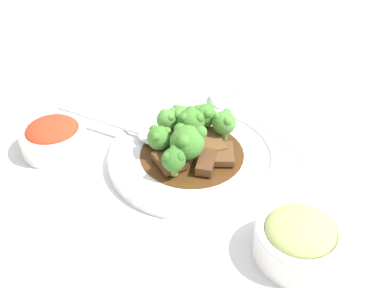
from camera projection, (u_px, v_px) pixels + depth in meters
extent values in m
plane|color=silver|center=(192.00, 161.00, 0.72)|extent=(4.00, 4.00, 0.00)
cylinder|color=white|center=(192.00, 157.00, 0.72)|extent=(0.27, 0.27, 0.01)
torus|color=white|center=(192.00, 154.00, 0.71)|extent=(0.27, 0.27, 0.01)
cylinder|color=#4C2D14|center=(192.00, 154.00, 0.71)|extent=(0.17, 0.17, 0.00)
cube|color=#56331E|center=(173.00, 140.00, 0.73)|extent=(0.06, 0.04, 0.01)
cube|color=brown|center=(222.00, 154.00, 0.70)|extent=(0.06, 0.06, 0.01)
cube|color=#56331E|center=(168.00, 159.00, 0.69)|extent=(0.06, 0.05, 0.01)
cube|color=brown|center=(210.00, 142.00, 0.72)|extent=(0.07, 0.06, 0.01)
cube|color=#56331E|center=(207.00, 162.00, 0.68)|extent=(0.05, 0.06, 0.01)
cylinder|color=#8EB756|center=(187.00, 156.00, 0.69)|extent=(0.02, 0.02, 0.01)
sphere|color=#427F2D|center=(187.00, 142.00, 0.67)|extent=(0.05, 0.05, 0.05)
sphere|color=#427F2D|center=(180.00, 130.00, 0.68)|extent=(0.02, 0.02, 0.02)
sphere|color=#427F2D|center=(183.00, 141.00, 0.65)|extent=(0.02, 0.02, 0.02)
sphere|color=#427F2D|center=(198.00, 133.00, 0.67)|extent=(0.02, 0.02, 0.02)
cylinder|color=#7FA84C|center=(204.00, 127.00, 0.75)|extent=(0.01, 0.01, 0.02)
sphere|color=#427F2D|center=(205.00, 116.00, 0.74)|extent=(0.04, 0.04, 0.04)
sphere|color=#427F2D|center=(197.00, 109.00, 0.73)|extent=(0.01, 0.01, 0.01)
sphere|color=#427F2D|center=(208.00, 114.00, 0.72)|extent=(0.01, 0.01, 0.01)
sphere|color=#427F2D|center=(209.00, 107.00, 0.74)|extent=(0.01, 0.01, 0.01)
cylinder|color=#7FA84C|center=(174.00, 170.00, 0.66)|extent=(0.01, 0.01, 0.01)
sphere|color=#387028|center=(174.00, 160.00, 0.65)|extent=(0.04, 0.04, 0.04)
sphere|color=#387028|center=(167.00, 157.00, 0.64)|extent=(0.01, 0.01, 0.01)
sphere|color=#387028|center=(180.00, 157.00, 0.64)|extent=(0.01, 0.01, 0.01)
sphere|color=#387028|center=(174.00, 150.00, 0.66)|extent=(0.01, 0.01, 0.01)
cylinder|color=#8EB756|center=(182.00, 127.00, 0.75)|extent=(0.01, 0.01, 0.01)
sphere|color=#4C8E38|center=(181.00, 117.00, 0.74)|extent=(0.04, 0.04, 0.04)
sphere|color=#4C8E38|center=(179.00, 115.00, 0.73)|extent=(0.01, 0.01, 0.01)
sphere|color=#4C8E38|center=(188.00, 111.00, 0.74)|extent=(0.01, 0.01, 0.01)
sphere|color=#4C8E38|center=(177.00, 109.00, 0.74)|extent=(0.01, 0.01, 0.01)
cylinder|color=#7FA84C|center=(169.00, 129.00, 0.75)|extent=(0.01, 0.01, 0.02)
sphere|color=#4C8E38|center=(169.00, 119.00, 0.73)|extent=(0.03, 0.03, 0.03)
sphere|color=#4C8E38|center=(170.00, 118.00, 0.72)|extent=(0.01, 0.01, 0.01)
sphere|color=#4C8E38|center=(173.00, 111.00, 0.74)|extent=(0.01, 0.01, 0.01)
sphere|color=#4C8E38|center=(162.00, 114.00, 0.73)|extent=(0.01, 0.01, 0.01)
cylinder|color=#7FA84C|center=(191.00, 134.00, 0.74)|extent=(0.01, 0.01, 0.02)
sphere|color=#427F2D|center=(191.00, 122.00, 0.72)|extent=(0.04, 0.04, 0.04)
sphere|color=#427F2D|center=(199.00, 118.00, 0.71)|extent=(0.02, 0.02, 0.02)
sphere|color=#427F2D|center=(191.00, 111.00, 0.73)|extent=(0.02, 0.02, 0.02)
sphere|color=#427F2D|center=(184.00, 118.00, 0.71)|extent=(0.02, 0.02, 0.02)
cylinder|color=#7FA84C|center=(160.00, 148.00, 0.71)|extent=(0.01, 0.01, 0.01)
sphere|color=#427F2D|center=(159.00, 138.00, 0.70)|extent=(0.04, 0.04, 0.04)
sphere|color=#427F2D|center=(167.00, 132.00, 0.69)|extent=(0.01, 0.01, 0.01)
sphere|color=#427F2D|center=(154.00, 129.00, 0.70)|extent=(0.01, 0.01, 0.01)
sphere|color=#427F2D|center=(156.00, 137.00, 0.68)|extent=(0.01, 0.01, 0.01)
cylinder|color=#7FA84C|center=(223.00, 134.00, 0.74)|extent=(0.01, 0.01, 0.02)
sphere|color=#4C8E38|center=(224.00, 123.00, 0.72)|extent=(0.04, 0.04, 0.04)
sphere|color=#4C8E38|center=(229.00, 114.00, 0.72)|extent=(0.01, 0.01, 0.01)
sphere|color=#4C8E38|center=(217.00, 116.00, 0.72)|extent=(0.01, 0.01, 0.01)
sphere|color=#4C8E38|center=(227.00, 121.00, 0.71)|extent=(0.01, 0.01, 0.01)
ellipsoid|color=#B7B7BC|center=(156.00, 137.00, 0.73)|extent=(0.08, 0.07, 0.01)
cylinder|color=#B7B7BC|center=(97.00, 120.00, 0.78)|extent=(0.16, 0.07, 0.01)
cylinder|color=white|center=(56.00, 148.00, 0.75)|extent=(0.06, 0.06, 0.01)
cylinder|color=white|center=(54.00, 140.00, 0.74)|extent=(0.11, 0.11, 0.04)
torus|color=white|center=(52.00, 131.00, 0.72)|extent=(0.11, 0.11, 0.01)
ellipsoid|color=red|center=(52.00, 130.00, 0.72)|extent=(0.08, 0.08, 0.03)
cylinder|color=white|center=(296.00, 252.00, 0.57)|extent=(0.06, 0.06, 0.01)
cylinder|color=white|center=(298.00, 243.00, 0.56)|extent=(0.11, 0.11, 0.04)
torus|color=white|center=(300.00, 232.00, 0.55)|extent=(0.11, 0.11, 0.01)
ellipsoid|color=#A3B266|center=(300.00, 230.00, 0.55)|extent=(0.09, 0.09, 0.03)
cylinder|color=white|center=(227.00, 99.00, 0.86)|extent=(0.06, 0.06, 0.01)
torus|color=white|center=(227.00, 97.00, 0.86)|extent=(0.06, 0.06, 0.01)
cube|color=silver|center=(305.00, 132.00, 0.78)|extent=(0.15, 0.13, 0.01)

